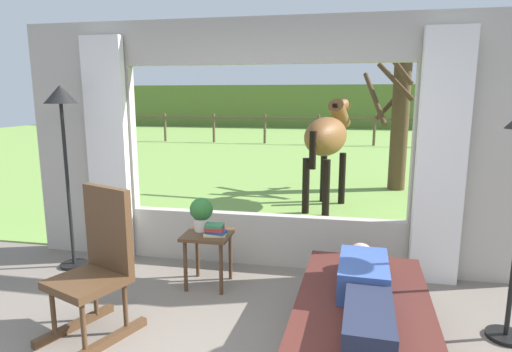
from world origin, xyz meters
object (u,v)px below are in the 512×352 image
(recliner_sofa, at_px, (362,326))
(horse, at_px, (328,137))
(book_stack, at_px, (215,230))
(pasture_tree, at_px, (399,118))
(reclining_person, at_px, (365,288))
(rocking_chair, at_px, (98,264))
(side_table, at_px, (208,242))
(potted_plant, at_px, (201,212))
(floor_lamp_left, at_px, (62,122))

(recliner_sofa, xyz_separation_m, horse, (-0.38, 3.98, 0.94))
(horse, bearing_deg, recliner_sofa, -68.34)
(book_stack, distance_m, pasture_tree, 5.31)
(recliner_sofa, height_order, horse, horse)
(recliner_sofa, distance_m, reclining_person, 0.31)
(rocking_chair, distance_m, pasture_tree, 6.37)
(side_table, height_order, book_stack, book_stack)
(recliner_sofa, distance_m, side_table, 1.65)
(recliner_sofa, xyz_separation_m, rocking_chair, (-1.95, -0.06, 0.33))
(reclining_person, xyz_separation_m, potted_plant, (-1.46, 0.99, 0.18))
(book_stack, bearing_deg, rocking_chair, -126.89)
(floor_lamp_left, distance_m, pasture_tree, 5.94)
(potted_plant, bearing_deg, horse, 70.35)
(potted_plant, bearing_deg, recliner_sofa, -32.67)
(rocking_chair, distance_m, side_table, 1.10)
(horse, bearing_deg, floor_lamp_left, -114.83)
(book_stack, bearing_deg, pasture_tree, 65.37)
(book_stack, bearing_deg, potted_plant, 143.68)
(reclining_person, xyz_separation_m, horse, (-0.38, 4.03, 0.63))
(rocking_chair, height_order, floor_lamp_left, floor_lamp_left)
(potted_plant, bearing_deg, floor_lamp_left, 175.80)
(recliner_sofa, bearing_deg, floor_lamp_left, 163.54)
(rocking_chair, height_order, pasture_tree, pasture_tree)
(book_stack, relative_size, horse, 0.11)
(recliner_sofa, bearing_deg, reclining_person, -86.85)
(side_table, xyz_separation_m, potted_plant, (-0.08, 0.06, 0.28))
(floor_lamp_left, xyz_separation_m, horse, (2.56, 2.94, -0.37))
(side_table, relative_size, book_stack, 2.50)
(potted_plant, xyz_separation_m, pasture_tree, (2.35, 4.64, 0.67))
(reclining_person, relative_size, rocking_chair, 1.28)
(reclining_person, distance_m, book_stack, 1.56)
(horse, bearing_deg, pasture_tree, 67.89)
(side_table, xyz_separation_m, floor_lamp_left, (-1.55, 0.17, 1.10))
(reclining_person, distance_m, side_table, 1.67)
(horse, bearing_deg, reclining_person, -68.40)
(pasture_tree, bearing_deg, reclining_person, -98.98)
(recliner_sofa, relative_size, pasture_tree, 0.56)
(reclining_person, bearing_deg, book_stack, 149.42)
(rocking_chair, relative_size, side_table, 2.15)
(reclining_person, height_order, horse, horse)
(floor_lamp_left, bearing_deg, side_table, -6.18)
(side_table, height_order, potted_plant, potted_plant)
(recliner_sofa, distance_m, floor_lamp_left, 3.38)
(reclining_person, distance_m, rocking_chair, 1.95)
(reclining_person, bearing_deg, recliner_sofa, 93.15)
(side_table, relative_size, floor_lamp_left, 0.27)
(rocking_chair, distance_m, horse, 4.38)
(potted_plant, height_order, pasture_tree, pasture_tree)
(potted_plant, bearing_deg, pasture_tree, 63.12)
(recliner_sofa, height_order, potted_plant, potted_plant)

